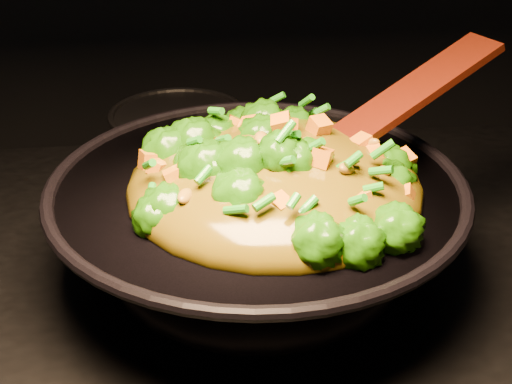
{
  "coord_description": "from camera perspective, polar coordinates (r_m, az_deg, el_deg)",
  "views": [
    {
      "loc": [
        0.01,
        -0.67,
        1.41
      ],
      "look_at": [
        0.1,
        0.05,
        1.01
      ],
      "focal_mm": 50.0,
      "sensor_mm": 36.0,
      "label": 1
    }
  ],
  "objects": [
    {
      "name": "wok",
      "position": [
        0.84,
        0.08,
        -3.31
      ],
      "size": [
        0.52,
        0.52,
        0.13
      ],
      "primitive_type": null,
      "rotation": [
        0.0,
        0.0,
        0.14
      ],
      "color": "black",
      "rests_on": "stovetop"
    },
    {
      "name": "spatula",
      "position": [
        0.83,
        9.22,
        5.65
      ],
      "size": [
        0.33,
        0.18,
        0.14
      ],
      "primitive_type": "cube",
      "rotation": [
        0.0,
        -0.38,
        0.4
      ],
      "color": "#370F08",
      "rests_on": "wok"
    },
    {
      "name": "stir_fry",
      "position": [
        0.77,
        1.53,
        3.76
      ],
      "size": [
        0.33,
        0.33,
        0.11
      ],
      "primitive_type": null,
      "rotation": [
        0.0,
        0.0,
        -0.0
      ],
      "color": "#205E06",
      "rests_on": "wok"
    },
    {
      "name": "back_pot",
      "position": [
        1.08,
        -6.2,
        3.76
      ],
      "size": [
        0.22,
        0.22,
        0.11
      ],
      "primitive_type": "cylinder",
      "rotation": [
        0.0,
        0.0,
        0.15
      ],
      "color": "black",
      "rests_on": "stovetop"
    }
  ]
}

